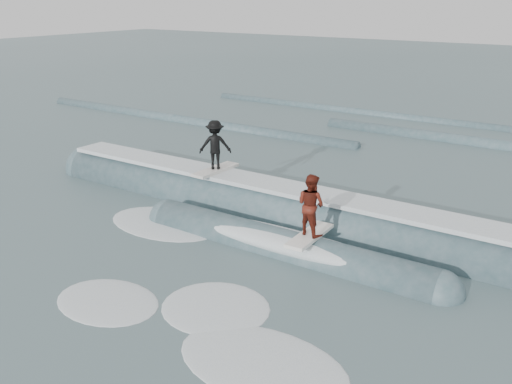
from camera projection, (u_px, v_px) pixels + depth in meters
The scene contains 6 objects.
ground at pixel (187, 263), 15.71m from camera, with size 160.00×160.00×0.00m, color #384F52.
breaking_wave at pixel (275, 220), 18.58m from camera, with size 20.16×3.83×2.11m.
surfer_black at pixel (215, 147), 19.77m from camera, with size 1.27×2.02×1.82m.
surfer_red at pixel (311, 208), 15.57m from camera, with size 0.96×2.02×1.83m.
whitewater at pixel (187, 290), 14.30m from camera, with size 9.98×6.63×0.10m.
far_swells at pixel (366, 131), 30.79m from camera, with size 40.52×8.65×0.80m.
Camera 1 is at (9.52, -10.69, 7.03)m, focal length 40.00 mm.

